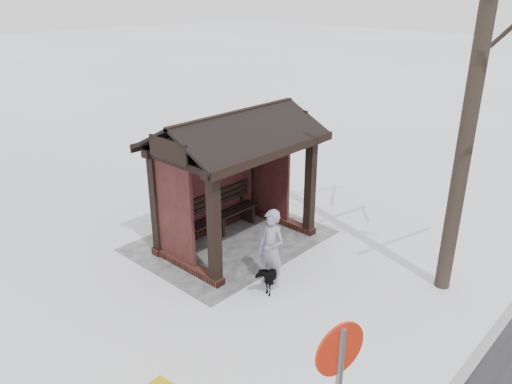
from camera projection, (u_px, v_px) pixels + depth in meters
ground at (237, 243)px, 11.46m from camera, size 120.00×120.00×0.00m
kerb at (480, 353)px, 8.01m from camera, size 120.00×0.15×0.06m
trampled_patch at (231, 240)px, 11.59m from camera, size 4.20×3.20×0.02m
bus_shelter at (230, 152)px, 10.74m from camera, size 3.60×2.40×3.09m
pedestrian at (271, 249)px, 9.57m from camera, size 0.41×0.60×1.60m
dog at (269, 275)px, 9.62m from camera, size 0.80×0.61×0.62m
road_sign at (338, 378)px, 5.12m from camera, size 0.60×0.19×2.42m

